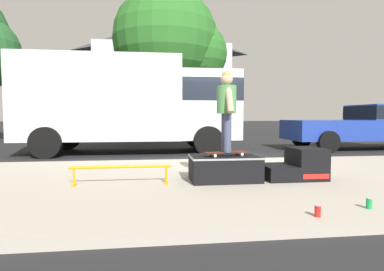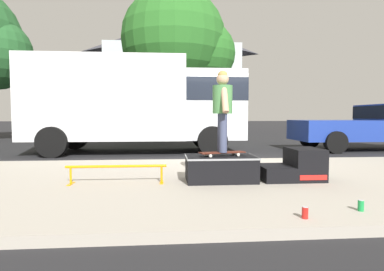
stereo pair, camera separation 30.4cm
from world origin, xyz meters
TOP-DOWN VIEW (x-y plane):
  - ground_plane at (0.00, 0.00)m, footprint 140.00×140.00m
  - sidewalk_slab at (0.00, -3.00)m, footprint 50.00×5.00m
  - skate_box at (-0.85, -3.22)m, footprint 1.16×0.73m
  - kicker_ramp at (0.44, -3.22)m, footprint 1.02×0.69m
  - grind_rail at (-2.55, -3.29)m, footprint 1.60×0.28m
  - skateboard at (-0.83, -3.22)m, footprint 0.81×0.39m
  - skater_kid at (-0.83, -3.22)m, footprint 0.33×0.69m
  - soda_can at (0.45, -5.02)m, footprint 0.07×0.07m
  - soda_can_b at (-0.30, -5.23)m, footprint 0.07×0.07m
  - box_truck at (-2.68, 2.20)m, footprint 6.91×2.63m
  - pickup_truck_blue at (5.80, 2.24)m, footprint 5.70×2.09m
  - street_tree_neighbour at (-1.08, 7.26)m, footprint 5.55×5.04m
  - house_behind at (-1.27, 15.88)m, footprint 9.54×8.23m

SIDE VIEW (x-z plane):
  - ground_plane at x=0.00m, z-range 0.00..0.00m
  - sidewalk_slab at x=0.00m, z-range 0.00..0.12m
  - soda_can at x=0.45m, z-range 0.12..0.25m
  - soda_can_b at x=-0.30m, z-range 0.12..0.25m
  - kicker_ramp at x=0.44m, z-range 0.07..0.61m
  - skate_box at x=-0.85m, z-range 0.13..0.55m
  - grind_rail at x=-2.55m, z-range 0.20..0.50m
  - skateboard at x=-0.83m, z-range 0.56..0.63m
  - pickup_truck_blue at x=5.80m, z-range 0.09..1.70m
  - skater_kid at x=-0.83m, z-range 0.72..2.06m
  - box_truck at x=-2.68m, z-range 0.18..3.23m
  - house_behind at x=-1.27m, z-range 0.04..8.44m
  - street_tree_neighbour at x=-1.08m, z-range 1.03..8.46m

